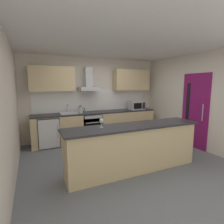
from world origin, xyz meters
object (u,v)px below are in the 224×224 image
Objects in this scene: oven at (91,126)px; kettle at (80,110)px; wine_glass at (101,121)px; sink at (68,113)px; refrigerator at (48,132)px; microwave at (136,105)px; range_hood at (89,83)px.

kettle is at bearing -174.03° from oven.
wine_glass is at bearing -102.49° from oven.
sink is at bearing 179.06° from oven.
wine_glass reaches higher than refrigerator.
wine_glass is (0.78, -2.17, 0.64)m from refrigerator.
oven is at bearing -0.94° from sink.
wine_glass is at bearing -70.26° from refrigerator.
sink reaches higher than refrigerator.
kettle is at bearing -1.89° from refrigerator.
wine_glass is (-0.48, -2.17, 0.61)m from oven.
sink is 2.81× the size of wine_glass.
microwave reaches higher than wine_glass.
microwave is 1.00× the size of sink.
oven is 1.60× the size of microwave.
kettle is 1.62× the size of wine_glass.
microwave is at bearing 0.17° from kettle.
microwave is (2.91, -0.03, 0.62)m from refrigerator.
oven is 0.82m from sink.
range_hood is (-1.65, 0.16, 0.74)m from microwave.
sink reaches higher than oven.
refrigerator is at bearing 179.50° from microwave.
microwave reaches higher than refrigerator.
oven is 2.31m from wine_glass.
range_hood is (-0.00, 0.13, 1.33)m from oven.
oven is 1.33m from range_hood.
range_hood is (0.67, 0.12, 0.86)m from sink.
microwave is 1.97m from kettle.
sink is (-0.67, 0.01, 0.47)m from oven.
range_hood is at bearing 26.88° from kettle.
oven is 2.77× the size of kettle.
wine_glass is at bearing -101.81° from range_hood.
microwave is at bearing -0.97° from oven.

